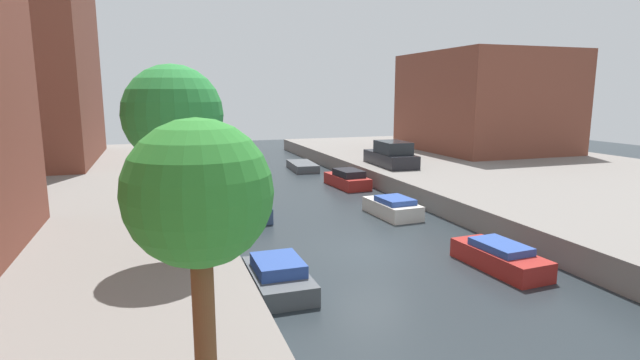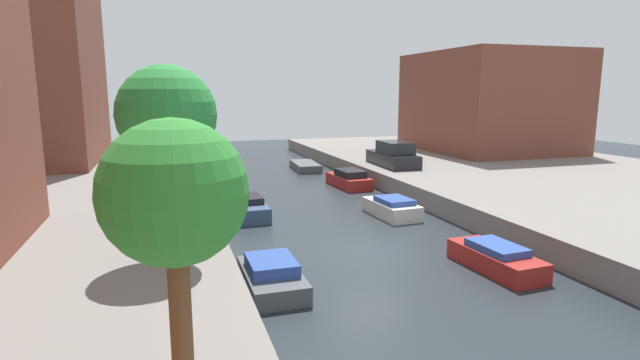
% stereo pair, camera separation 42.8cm
% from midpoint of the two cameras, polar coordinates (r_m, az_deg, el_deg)
% --- Properties ---
extents(ground_plane, '(84.00, 84.00, 0.00)m').
position_cam_midpoint_polar(ground_plane, '(17.62, 6.46, -8.37)').
color(ground_plane, '#232B30').
extents(apartment_tower_far, '(10.00, 13.55, 18.87)m').
position_cam_midpoint_polar(apartment_tower_far, '(38.54, -32.49, 15.87)').
color(apartment_tower_far, brown).
rests_on(apartment_tower_far, quay_left).
extents(low_block_right, '(10.00, 11.61, 7.68)m').
position_cam_midpoint_polar(low_block_right, '(41.63, 19.34, 8.58)').
color(low_block_right, brown).
rests_on(low_block_right, quay_right).
extents(street_tree_1, '(1.92, 1.92, 4.28)m').
position_cam_midpoint_polar(street_tree_1, '(6.45, -14.81, -1.99)').
color(street_tree_1, brown).
rests_on(street_tree_1, quay_left).
extents(street_tree_2, '(2.68, 2.68, 5.34)m').
position_cam_midpoint_polar(street_tree_2, '(13.81, -16.58, 7.17)').
color(street_tree_2, brown).
rests_on(street_tree_2, quay_left).
extents(street_tree_3, '(2.10, 2.10, 5.12)m').
position_cam_midpoint_polar(street_tree_3, '(21.11, -17.02, 8.11)').
color(street_tree_3, '#4D462B').
rests_on(street_tree_3, quay_left).
extents(street_tree_4, '(2.97, 2.97, 5.81)m').
position_cam_midpoint_polar(street_tree_4, '(28.82, -17.28, 9.17)').
color(street_tree_4, brown).
rests_on(street_tree_4, quay_left).
extents(parked_car, '(2.02, 4.68, 1.57)m').
position_cam_midpoint_polar(parked_car, '(31.29, 8.94, 2.83)').
color(parked_car, black).
rests_on(parked_car, quay_right).
extents(moored_boat_left_2, '(1.55, 3.12, 0.90)m').
position_cam_midpoint_polar(moored_boat_left_2, '(14.37, -4.79, -11.11)').
color(moored_boat_left_2, '#4C5156').
rests_on(moored_boat_left_2, ground_plane).
extents(moored_boat_left_3, '(1.55, 3.11, 0.96)m').
position_cam_midpoint_polar(moored_boat_left_3, '(22.33, -7.85, -3.31)').
color(moored_boat_left_3, '#33476B').
rests_on(moored_boat_left_3, ground_plane).
extents(moored_boat_right_2, '(1.54, 3.40, 0.87)m').
position_cam_midpoint_polar(moored_boat_right_2, '(16.79, 20.53, -8.55)').
color(moored_boat_right_2, maroon).
rests_on(moored_boat_right_2, ground_plane).
extents(moored_boat_right_3, '(1.70, 3.14, 0.91)m').
position_cam_midpoint_polar(moored_boat_right_3, '(22.61, 8.92, -3.21)').
color(moored_boat_right_3, beige).
rests_on(moored_boat_right_3, ground_plane).
extents(moored_boat_right_4, '(1.76, 3.69, 1.07)m').
position_cam_midpoint_polar(moored_boat_right_4, '(29.28, 3.82, 0.06)').
color(moored_boat_right_4, maroon).
rests_on(moored_boat_right_4, ground_plane).
extents(moored_boat_right_5, '(1.86, 4.01, 0.55)m').
position_cam_midpoint_polar(moored_boat_right_5, '(35.73, -1.39, 1.62)').
color(moored_boat_right_5, '#4C5156').
rests_on(moored_boat_right_5, ground_plane).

